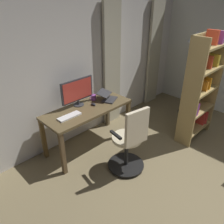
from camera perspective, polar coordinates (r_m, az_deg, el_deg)
name	(u,v)px	position (r m, az deg, el deg)	size (l,w,h in m)	color
back_room_partition	(86,59)	(3.96, -6.69, 13.31)	(5.14, 0.10, 2.76)	silver
curtain_left_panel	(154,53)	(5.28, 10.82, 14.68)	(0.41, 0.06, 2.37)	#BFB99E
curtain_right_panel	(112,65)	(4.26, -0.04, 11.89)	(0.41, 0.06, 2.37)	#BFB99E
desk	(88,113)	(3.67, -6.22, -0.32)	(1.49, 0.61, 0.75)	brown
office_chair	(130,142)	(3.23, 4.57, -7.81)	(0.56, 0.56, 1.08)	black
computer_monitor	(77,91)	(3.63, -8.90, 5.38)	(0.60, 0.18, 0.45)	#333338
computer_keyboard	(69,116)	(3.39, -10.89, -1.10)	(0.37, 0.13, 0.02)	white
laptop	(108,97)	(3.86, -1.15, 3.84)	(0.38, 0.39, 0.15)	#333338
computer_mouse	(93,104)	(3.69, -4.79, 1.98)	(0.06, 0.10, 0.04)	#232328
mug_tea	(93,97)	(3.87, -4.81, 3.79)	(0.13, 0.09, 0.09)	purple
bookshelf	(199,89)	(4.12, 21.45, 5.56)	(0.80, 0.30, 1.91)	tan
floor_lamp	(196,45)	(4.80, 20.74, 15.82)	(0.34, 0.34, 1.76)	black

